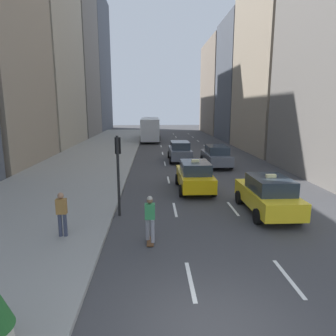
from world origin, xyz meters
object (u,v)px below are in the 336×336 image
Objects in this scene: sedan_silver_behind at (180,151)px; traffic_light_pole at (118,163)px; taxi_second at (195,176)px; city_bus at (150,128)px; pedestrian_near_curb at (62,212)px; taxi_lead at (268,195)px; skateboarder at (150,217)px; sedan_black_near at (216,156)px.

traffic_light_pole is (-3.95, -13.83, 1.49)m from sedan_silver_behind.
taxi_second is 5.79m from traffic_light_pole.
traffic_light_pole is (-1.14, -32.00, 0.62)m from city_bus.
pedestrian_near_curb is (-5.73, -6.48, 0.19)m from taxi_second.
traffic_light_pole is at bearing 179.21° from taxi_lead.
pedestrian_near_curb is 0.46× the size of traffic_light_pole.
pedestrian_near_curb is (-5.73, -16.36, 0.15)m from sedan_silver_behind.
skateboarder is 3.21m from pedestrian_near_curb.
taxi_second reaches higher than sedan_black_near.
sedan_black_near is 13.21m from traffic_light_pole.
traffic_light_pole reaches higher than sedan_silver_behind.
taxi_lead is 0.38× the size of city_bus.
pedestrian_near_curb is at bearing -164.06° from taxi_lead.
taxi_second is 2.67× the size of pedestrian_near_curb.
taxi_lead is at bearing 15.94° from pedestrian_near_curb.
taxi_lead is at bearing -90.00° from sedan_black_near.
skateboarder is 1.06× the size of pedestrian_near_curb.
sedan_silver_behind is at bearing 101.37° from taxi_lead.
taxi_second is at bearing -111.00° from sedan_black_near.
sedan_black_near is 15.15m from skateboarder.
skateboarder is (0.26, -34.93, -0.82)m from city_bus.
taxi_lead is at bearing -80.08° from city_bus.
taxi_second is 0.38× the size of city_bus.
sedan_black_near is at bearing -42.68° from sedan_silver_behind.
traffic_light_pole is (-1.40, 2.93, 1.45)m from skateboarder.
traffic_light_pole is (-3.95, -3.95, 1.53)m from taxi_second.
traffic_light_pole reaches higher than taxi_lead.
sedan_black_near is 0.42× the size of city_bus.
skateboarder is at bearing -89.57° from city_bus.
sedan_black_near is (2.80, 7.30, 0.00)m from taxi_second.
traffic_light_pole reaches higher than sedan_black_near.
taxi_second is 0.91× the size of sedan_silver_behind.
taxi_second is at bearing 45.03° from traffic_light_pole.
taxi_lead is at bearing 27.95° from skateboarder.
city_bus is (-2.81, 18.17, 0.87)m from sedan_silver_behind.
sedan_silver_behind is (-2.80, 13.92, 0.04)m from taxi_lead.
sedan_silver_behind reaches higher than pedestrian_near_curb.
sedan_silver_behind is at bearing 90.00° from taxi_second.
taxi_second reaches higher than skateboarder.
skateboarder is at bearing -64.43° from traffic_light_pole.
pedestrian_near_curb reaches higher than sedan_black_near.
taxi_second is 9.88m from sedan_silver_behind.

